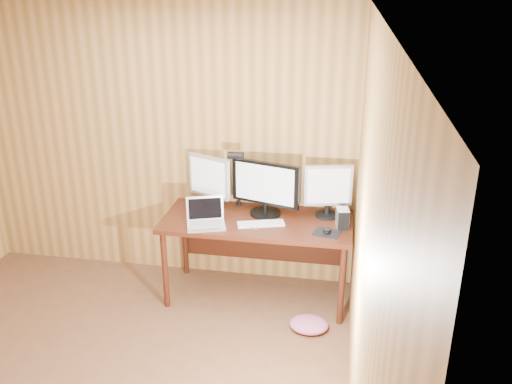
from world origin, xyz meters
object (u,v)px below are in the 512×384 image
(hard_drive, at_px, (342,218))
(desk_lamp, at_px, (237,171))
(keyboard, at_px, (261,224))
(monitor_left, at_px, (209,180))
(laptop, at_px, (206,218))
(desk, at_px, (258,229))
(monitor_center, at_px, (265,187))
(monitor_right, at_px, (328,189))
(speaker, at_px, (344,212))
(phone, at_px, (256,226))
(mouse, at_px, (327,231))

(hard_drive, height_order, desk_lamp, desk_lamp)
(keyboard, relative_size, desk_lamp, 0.70)
(hard_drive, bearing_deg, keyboard, 177.23)
(monitor_left, height_order, laptop, monitor_left)
(hard_drive, bearing_deg, laptop, 178.19)
(desk, height_order, desk_lamp, desk_lamp)
(monitor_center, bearing_deg, desk_lamp, 178.77)
(monitor_center, distance_m, monitor_left, 0.51)
(monitor_right, distance_m, speaker, 0.24)
(monitor_right, relative_size, speaker, 3.81)
(monitor_left, relative_size, phone, 4.53)
(monitor_center, bearing_deg, speaker, 17.94)
(monitor_right, bearing_deg, keyboard, -165.70)
(keyboard, height_order, hard_drive, hard_drive)
(laptop, height_order, speaker, laptop)
(keyboard, height_order, mouse, mouse)
(phone, bearing_deg, desk_lamp, 130.42)
(keyboard, height_order, desk_lamp, desk_lamp)
(monitor_right, bearing_deg, hard_drive, -66.80)
(speaker, height_order, desk_lamp, desk_lamp)
(keyboard, bearing_deg, mouse, -23.78)
(phone, bearing_deg, keyboard, 55.12)
(hard_drive, relative_size, speaker, 1.29)
(monitor_left, distance_m, mouse, 1.13)
(monitor_left, bearing_deg, mouse, 5.99)
(desk, bearing_deg, laptop, -149.28)
(monitor_left, distance_m, monitor_right, 1.03)
(desk, xyz_separation_m, monitor_right, (0.58, 0.10, 0.37))
(monitor_left, xyz_separation_m, keyboard, (0.50, -0.28, -0.25))
(monitor_right, distance_m, phone, 0.68)
(monitor_center, bearing_deg, desk, -120.66)
(desk_lamp, bearing_deg, monitor_center, -36.31)
(monitor_right, xyz_separation_m, speaker, (0.14, -0.02, -0.19))
(monitor_center, xyz_separation_m, mouse, (0.54, -0.28, -0.23))
(monitor_left, relative_size, desk_lamp, 0.82)
(desk, xyz_separation_m, phone, (0.01, -0.21, 0.13))
(mouse, xyz_separation_m, hard_drive, (0.12, 0.14, 0.06))
(mouse, height_order, desk_lamp, desk_lamp)
(monitor_left, bearing_deg, monitor_center, 17.00)
(monitor_center, relative_size, desk_lamp, 1.03)
(desk, height_order, phone, phone)
(monitor_center, bearing_deg, monitor_right, 21.17)
(monitor_right, xyz_separation_m, mouse, (0.02, -0.33, -0.23))
(monitor_center, xyz_separation_m, hard_drive, (0.66, -0.14, -0.17))
(monitor_left, relative_size, laptop, 1.29)
(mouse, distance_m, phone, 0.58)
(desk, relative_size, phone, 15.26)
(desk, relative_size, mouse, 15.05)
(mouse, bearing_deg, laptop, -168.76)
(monitor_center, distance_m, phone, 0.35)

